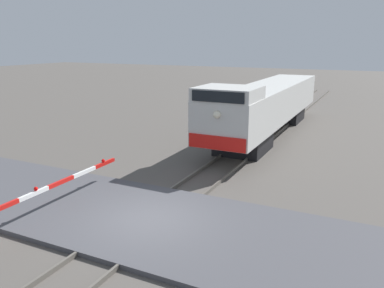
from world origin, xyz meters
name	(u,v)px	position (x,y,z in m)	size (l,w,h in m)	color
ground_plane	(150,222)	(0.00, 0.00, 0.00)	(160.00, 160.00, 0.00)	#514C47
rail_track_left	(132,216)	(-0.72, 0.00, 0.07)	(0.08, 80.00, 0.15)	#59544C
rail_track_right	(168,225)	(0.72, 0.00, 0.07)	(0.08, 80.00, 0.15)	#59544C
road_surface	(150,220)	(0.00, 0.00, 0.08)	(36.00, 5.41, 0.16)	#47474C
locomotive	(267,105)	(0.00, 14.24, 1.97)	(2.93, 17.61, 3.81)	black
crossing_gate	(10,211)	(-3.53, -2.51, 0.74)	(0.36, 6.91, 1.17)	silver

